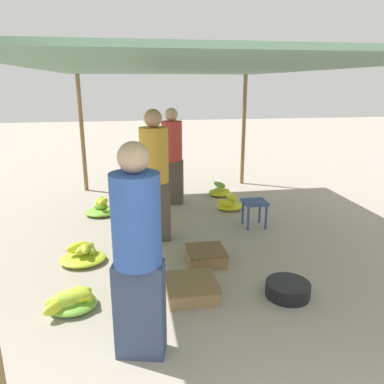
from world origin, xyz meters
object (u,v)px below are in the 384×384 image
Objects in this scene: shopper_walking_mid at (155,175)px; banana_pile_right_0 at (219,192)px; banana_pile_right_1 at (230,203)px; crate_mid at (191,288)px; banana_pile_left_1 at (83,255)px; shopper_walking_far at (172,155)px; stool at (255,206)px; banana_pile_left_0 at (73,300)px; crate_near at (206,256)px; basin_black at (288,289)px; vendor_foreground at (138,252)px; banana_pile_left_2 at (102,209)px.

banana_pile_right_0 is at bearing 54.01° from shopper_walking_mid.
crate_mid is (-1.11, -2.57, -0.02)m from banana_pile_right_1.
banana_pile_left_1 is at bearing -144.55° from banana_pile_right_1.
stool is at bearing -51.48° from shopper_walking_far.
banana_pile_right_1 is (-0.00, -0.80, 0.02)m from banana_pile_right_0.
shopper_walking_mid is (-1.36, -1.87, 0.84)m from banana_pile_right_0.
shopper_walking_mid is (0.92, 1.54, 0.83)m from banana_pile_left_0.
shopper_walking_mid is 1.63m from shopper_walking_far.
banana_pile_right_0 is 3.55m from crate_mid.
banana_pile_left_0 is at bearing -120.77° from shopper_walking_mid.
crate_mid is (-0.29, -0.68, -0.01)m from crate_near.
shopper_walking_mid is (0.92, 0.55, 0.83)m from banana_pile_left_1.
stool is 0.90× the size of basin_black.
banana_pile_left_0 is at bearing -123.71° from banana_pile_right_0.
basin_black is at bearing -51.87° from crate_near.
basin_black is 0.98m from crate_mid.
banana_pile_left_0 is at bearing 176.45° from basin_black.
banana_pile_right_0 is at bearing 68.20° from vendor_foreground.
banana_pile_right_0 reaches higher than banana_pile_right_1.
banana_pile_left_2 is at bearing 85.83° from banana_pile_left_1.
vendor_foreground is 2.28m from shopper_walking_mid.
banana_pile_left_0 is 1.97m from shopper_walking_mid.
banana_pile_left_2 reaches higher than banana_pile_left_1.
banana_pile_right_1 is at bearing 63.70° from vendor_foreground.
shopper_walking_far is at bearing 66.77° from banana_pile_left_0.
banana_pile_left_1 is (-0.63, 1.71, -0.79)m from vendor_foreground.
banana_pile_left_1 is (-0.01, 0.99, -0.00)m from banana_pile_left_0.
vendor_foreground is at bearing -100.53° from shopper_walking_far.
banana_pile_left_0 is 0.96× the size of crate_mid.
vendor_foreground reaches higher than shopper_walking_far.
basin_black is at bearing 21.50° from vendor_foreground.
banana_pile_right_1 is at bearing 49.00° from banana_pile_left_0.
banana_pile_left_1 reaches higher than crate_mid.
banana_pile_left_0 is 3.46m from banana_pile_right_1.
shopper_walking_mid is (-0.53, 0.81, 0.83)m from crate_near.
vendor_foreground is 3.47× the size of banana_pile_left_0.
basin_black is 0.91× the size of banana_pile_left_0.
banana_pile_right_1 is at bearing 86.87° from basin_black.
banana_pile_left_0 is at bearing -89.61° from banana_pile_left_1.
crate_near is (0.82, 1.45, -0.80)m from vendor_foreground.
banana_pile_right_1 reaches higher than crate_near.
shopper_walking_mid reaches higher than shopper_walking_far.
banana_pile_right_0 is (1.65, 4.13, -0.80)m from vendor_foreground.
banana_pile_left_2 is at bearing 177.79° from banana_pile_right_1.
banana_pile_left_1 is 1.50m from crate_mid.
crate_mid is at bearing -39.21° from banana_pile_left_1.
banana_pile_right_0 is 0.88× the size of crate_mid.
vendor_foreground is at bearing -111.80° from banana_pile_right_0.
stool is at bearing -22.10° from banana_pile_left_2.
basin_black is 0.25× the size of shopper_walking_mid.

